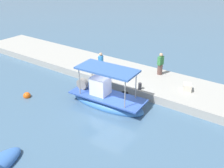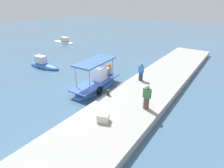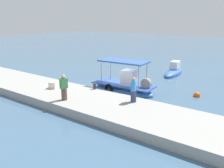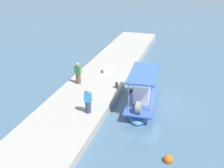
% 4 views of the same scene
% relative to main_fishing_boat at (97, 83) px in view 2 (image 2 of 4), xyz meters
% --- Properties ---
extents(ground_plane, '(120.00, 120.00, 0.00)m').
position_rel_main_fishing_boat_xyz_m(ground_plane, '(-0.67, 0.09, -0.47)').
color(ground_plane, '#426380').
extents(dock_quay, '(36.00, 4.46, 0.58)m').
position_rel_main_fishing_boat_xyz_m(dock_quay, '(-0.67, -4.19, -0.18)').
color(dock_quay, '#A09F98').
rests_on(dock_quay, ground_plane).
extents(main_fishing_boat, '(5.45, 2.27, 2.98)m').
position_rel_main_fishing_boat_xyz_m(main_fishing_boat, '(0.00, 0.00, 0.00)').
color(main_fishing_boat, '#3B76BF').
rests_on(main_fishing_boat, ground_plane).
extents(fisherman_near_bollard, '(0.45, 0.54, 1.74)m').
position_rel_main_fishing_boat_xyz_m(fisherman_near_bollard, '(-1.23, -5.42, 0.90)').
color(fisherman_near_bollard, brown).
rests_on(fisherman_near_bollard, dock_quay).
extents(fisherman_by_crate, '(0.46, 0.53, 1.67)m').
position_rel_main_fishing_boat_xyz_m(fisherman_by_crate, '(2.73, -2.97, 0.87)').
color(fisherman_by_crate, '#323D5C').
rests_on(fisherman_by_crate, dock_quay).
extents(mooring_bollard, '(0.24, 0.24, 0.46)m').
position_rel_main_fishing_boat_xyz_m(mooring_bollard, '(-1.26, -2.25, 0.35)').
color(mooring_bollard, '#2D2D33').
rests_on(mooring_bollard, dock_quay).
extents(cargo_crate, '(0.75, 0.82, 0.51)m').
position_rel_main_fishing_boat_xyz_m(cargo_crate, '(-4.05, -3.95, 0.37)').
color(cargo_crate, beige).
rests_on(cargo_crate, dock_quay).
extents(marker_buoy, '(0.52, 0.52, 0.52)m').
position_rel_main_fishing_boat_xyz_m(marker_buoy, '(5.16, 2.46, -0.37)').
color(marker_buoy, '#DF5713').
rests_on(marker_buoy, ground_plane).
extents(moored_boat_near, '(1.80, 4.60, 1.59)m').
position_rel_main_fishing_boat_xyz_m(moored_boat_near, '(0.56, 8.63, -0.20)').
color(moored_boat_near, '#3A6CBE').
rests_on(moored_boat_near, ground_plane).
extents(moored_boat_mid, '(1.88, 4.87, 1.33)m').
position_rel_main_fishing_boat_xyz_m(moored_boat_mid, '(10.81, 17.18, -0.30)').
color(moored_boat_mid, silver).
rests_on(moored_boat_mid, ground_plane).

